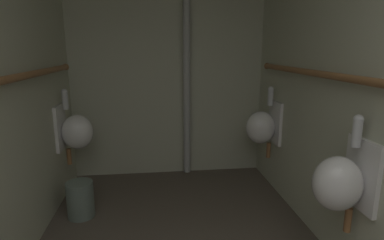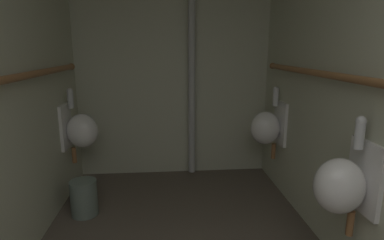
% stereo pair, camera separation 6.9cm
% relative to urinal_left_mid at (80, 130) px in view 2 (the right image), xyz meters
% --- Properties ---
extents(wall_back, '(2.30, 0.06, 2.73)m').
position_rel_urinal_left_mid_xyz_m(wall_back, '(0.94, 0.54, 0.69)').
color(wall_back, beige).
rests_on(wall_back, ground).
extents(urinal_left_mid, '(0.32, 0.30, 0.76)m').
position_rel_urinal_left_mid_xyz_m(urinal_left_mid, '(0.00, 0.00, 0.00)').
color(urinal_left_mid, white).
extents(urinal_right_mid, '(0.32, 0.30, 0.76)m').
position_rel_urinal_left_mid_xyz_m(urinal_right_mid, '(1.89, -1.44, 0.00)').
color(urinal_right_mid, white).
extents(urinal_right_far, '(0.32, 0.30, 0.76)m').
position_rel_urinal_left_mid_xyz_m(urinal_right_far, '(1.89, -0.05, 0.00)').
color(urinal_right_far, white).
extents(supply_pipe_right, '(0.06, 3.22, 0.06)m').
position_rel_urinal_left_mid_xyz_m(supply_pipe_right, '(1.97, -1.43, 0.61)').
color(supply_pipe_right, '#936038').
extents(standpipe_back_wall, '(0.08, 0.08, 2.68)m').
position_rel_urinal_left_mid_xyz_m(standpipe_back_wall, '(1.15, 0.43, 0.69)').
color(standpipe_back_wall, '#B2B2B2').
rests_on(standpipe_back_wall, ground).
extents(waste_bin, '(0.23, 0.23, 0.32)m').
position_rel_urinal_left_mid_xyz_m(waste_bin, '(0.10, -0.43, -0.52)').
color(waste_bin, slate).
rests_on(waste_bin, ground).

